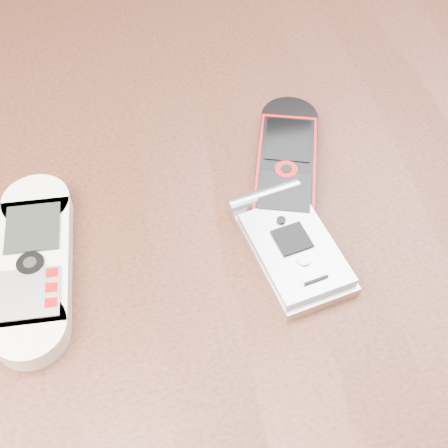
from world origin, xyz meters
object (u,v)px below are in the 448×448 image
Objects in this scene: nokia_white at (34,263)px; nokia_black_red at (286,167)px; motorola_razr at (293,248)px; table at (218,304)px.

nokia_black_red is (0.20, 0.06, -0.00)m from nokia_white.
nokia_white is at bearing -147.03° from nokia_black_red.
nokia_white is 0.19m from motorola_razr.
motorola_razr is (0.05, -0.03, 0.11)m from table.
table is at bearing 6.48° from nokia_white.
table is at bearing -126.05° from nokia_black_red.
nokia_white is 0.21m from nokia_black_red.
nokia_white reaches higher than table.
table is 7.69× the size of nokia_black_red.
nokia_black_red is (0.07, 0.05, 0.11)m from table.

